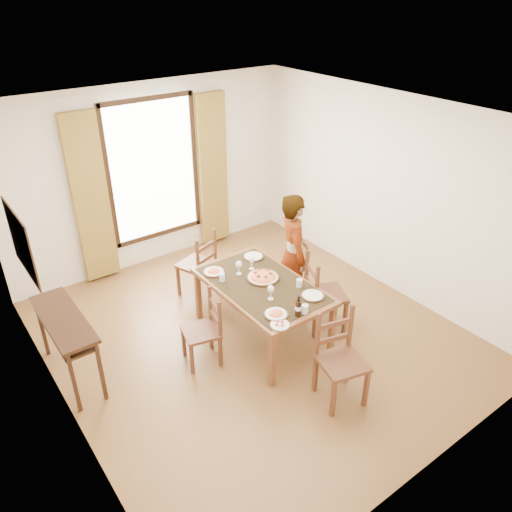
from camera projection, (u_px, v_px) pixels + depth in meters
ground at (253, 335)px, 6.25m from camera, size 5.00×5.00×0.00m
room_shell at (245, 220)px, 5.58m from camera, size 4.60×5.10×2.74m
console_table at (64, 326)px, 5.28m from camera, size 0.38×1.20×0.80m
dining_table at (262, 289)px, 5.91m from camera, size 0.99×1.66×0.76m
chair_west at (204, 332)px, 5.64m from camera, size 0.47×0.47×0.88m
chair_north at (198, 266)px, 6.84m from camera, size 0.55×0.55×0.97m
chair_south at (340, 361)px, 5.12m from camera, size 0.55×0.55×1.01m
chair_east at (323, 295)px, 6.17m from camera, size 0.60×0.60×1.02m
man at (293, 255)px, 6.35m from camera, size 0.89×0.83×1.65m
plate_sw at (276, 313)px, 5.32m from camera, size 0.27×0.27×0.05m
plate_se at (313, 294)px, 5.63m from camera, size 0.27×0.27×0.05m
plate_nw at (214, 271)px, 6.09m from camera, size 0.27×0.27×0.05m
plate_ne at (253, 255)px, 6.42m from camera, size 0.27×0.27×0.05m
pasta_platter at (263, 275)px, 5.95m from camera, size 0.40×0.40×0.10m
caprese_plate at (280, 324)px, 5.17m from camera, size 0.20×0.20×0.04m
wine_glass_a at (271, 292)px, 5.55m from camera, size 0.08×0.08×0.18m
wine_glass_b at (252, 263)px, 6.13m from camera, size 0.08×0.08×0.18m
wine_glass_c at (239, 267)px, 6.02m from camera, size 0.08×0.08×0.18m
tumbler_a at (299, 283)px, 5.80m from camera, size 0.07×0.07×0.10m
tumbler_b at (222, 277)px, 5.91m from camera, size 0.07×0.07×0.10m
tumbler_c at (305, 309)px, 5.35m from camera, size 0.07×0.07×0.10m
wine_bottle at (298, 306)px, 5.27m from camera, size 0.07×0.07×0.25m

